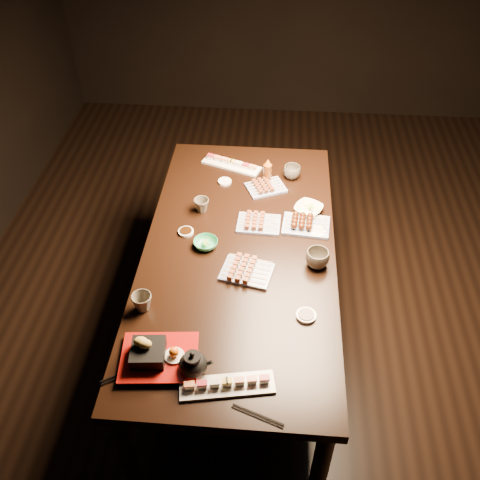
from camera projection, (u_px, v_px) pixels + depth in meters
name	position (u px, v px, depth m)	size (l,w,h in m)	color
ground	(289.00, 315.00, 3.19)	(5.00, 5.00, 0.00)	black
dining_table	(239.00, 303.00, 2.77)	(0.90, 1.80, 0.75)	black
sushi_platter_near	(227.00, 383.00, 1.95)	(0.35, 0.10, 0.04)	white
sushi_platter_far	(232.00, 163.00, 3.02)	(0.34, 0.09, 0.04)	white
yakitori_plate_center	(259.00, 221.00, 2.63)	(0.21, 0.15, 0.05)	#828EB6
yakitori_plate_right	(247.00, 269.00, 2.38)	(0.22, 0.16, 0.06)	#828EB6
yakitori_plate_left	(266.00, 185.00, 2.86)	(0.20, 0.14, 0.05)	#828EB6
tsukune_plate	(306.00, 222.00, 2.62)	(0.23, 0.17, 0.06)	#828EB6
edamame_bowl_green	(206.00, 244.00, 2.52)	(0.12, 0.12, 0.04)	#31975F
edamame_bowl_cream	(308.00, 209.00, 2.72)	(0.14, 0.14, 0.03)	beige
tempura_tray	(158.00, 352.00, 2.02)	(0.29, 0.23, 0.11)	black
teacup_near_left	(142.00, 302.00, 2.22)	(0.09, 0.09, 0.08)	#50483D
teacup_mid_right	(317.00, 259.00, 2.41)	(0.11, 0.11, 0.08)	#50483D
teacup_far_left	(201.00, 205.00, 2.71)	(0.08, 0.08, 0.07)	#50483D
teacup_far_right	(292.00, 172.00, 2.92)	(0.09, 0.09, 0.07)	#50483D
teapot	(193.00, 362.00, 1.98)	(0.13, 0.13, 0.11)	black
condiment_bottle	(268.00, 170.00, 2.88)	(0.05, 0.05, 0.14)	#63300D
sauce_dish_west	(186.00, 232.00, 2.60)	(0.08, 0.08, 0.01)	white
sauce_dish_east	(317.00, 232.00, 2.60)	(0.08, 0.08, 0.01)	white
sauce_dish_se	(306.00, 316.00, 2.21)	(0.08, 0.08, 0.01)	white
sauce_dish_nw	(225.00, 182.00, 2.91)	(0.07, 0.07, 0.01)	white
chopsticks_near	(132.00, 371.00, 2.01)	(0.24, 0.02, 0.01)	black
chopsticks_se	(258.00, 415.00, 1.88)	(0.20, 0.02, 0.01)	black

